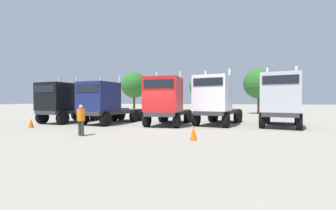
{
  "coord_description": "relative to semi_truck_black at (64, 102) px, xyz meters",
  "views": [
    {
      "loc": [
        4.4,
        -15.15,
        1.91
      ],
      "look_at": [
        -0.02,
        3.33,
        1.52
      ],
      "focal_mm": 24.67,
      "sensor_mm": 36.0,
      "label": 1
    }
  ],
  "objects": [
    {
      "name": "semi_truck_silver",
      "position": [
        17.02,
        0.68,
        0.23
      ],
      "size": [
        3.88,
        6.3,
        4.34
      ],
      "rotation": [
        0.0,
        0.0,
        -1.82
      ],
      "color": "#333338",
      "rests_on": "ground"
    },
    {
      "name": "oak_far_centre",
      "position": [
        9.52,
        19.37,
        2.34
      ],
      "size": [
        3.23,
        3.23,
        5.7
      ],
      "color": "#4C3823",
      "rests_on": "ground"
    },
    {
      "name": "visitor_in_hivis",
      "position": [
        5.68,
        -5.96,
        -0.76
      ],
      "size": [
        0.54,
        0.54,
        1.67
      ],
      "rotation": [
        0.0,
        0.0,
        4.23
      ],
      "color": "#343434",
      "rests_on": "ground"
    },
    {
      "name": "oak_far_right",
      "position": [
        17.96,
        17.57,
        2.53
      ],
      "size": [
        4.24,
        4.24,
        6.39
      ],
      "color": "#4C3823",
      "rests_on": "ground"
    },
    {
      "name": "traffic_cone_mid",
      "position": [
        11.73,
        -5.94,
        -1.38
      ],
      "size": [
        0.36,
        0.36,
        0.68
      ],
      "primitive_type": "cone",
      "color": "#F2590C",
      "rests_on": "ground"
    },
    {
      "name": "semi_truck_white",
      "position": [
        12.5,
        1.01,
        0.19
      ],
      "size": [
        3.95,
        6.63,
        4.3
      ],
      "rotation": [
        0.0,
        0.0,
        -1.82
      ],
      "color": "#333338",
      "rests_on": "ground"
    },
    {
      "name": "oak_far_left",
      "position": [
        -1.01,
        18.34,
        2.68
      ],
      "size": [
        4.22,
        4.22,
        6.53
      ],
      "color": "#4C3823",
      "rests_on": "ground"
    },
    {
      "name": "semi_truck_red",
      "position": [
        8.93,
        -0.14,
        0.13
      ],
      "size": [
        2.76,
        6.11,
        4.16
      ],
      "rotation": [
        0.0,
        0.0,
        -1.61
      ],
      "color": "#333338",
      "rests_on": "ground"
    },
    {
      "name": "semi_truck_black",
      "position": [
        0.0,
        0.0,
        0.0
      ],
      "size": [
        3.39,
        6.39,
        3.91
      ],
      "rotation": [
        0.0,
        0.0,
        -1.72
      ],
      "color": "#333338",
      "rests_on": "ground"
    },
    {
      "name": "ground",
      "position": [
        8.69,
        -1.71,
        -1.72
      ],
      "size": [
        200.0,
        200.0,
        0.0
      ],
      "primitive_type": "plane",
      "color": "gray"
    },
    {
      "name": "traffic_cone_near",
      "position": [
        0.2,
        -3.64,
        -1.39
      ],
      "size": [
        0.36,
        0.36,
        0.66
      ],
      "primitive_type": "cone",
      "color": "#F2590C",
      "rests_on": "ground"
    },
    {
      "name": "semi_truck_navy",
      "position": [
        3.86,
        -0.1,
        0.02
      ],
      "size": [
        3.59,
        6.55,
        3.9
      ],
      "rotation": [
        0.0,
        0.0,
        -1.75
      ],
      "color": "#333338",
      "rests_on": "ground"
    }
  ]
}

